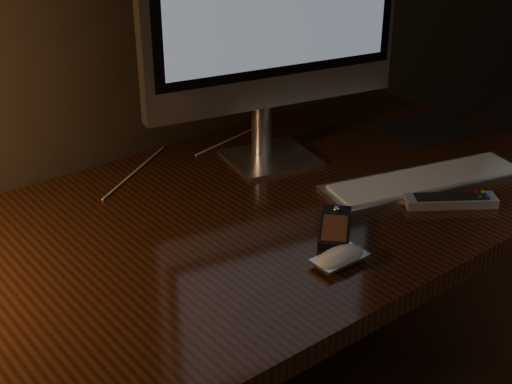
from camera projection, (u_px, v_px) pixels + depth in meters
desk at (205, 262)px, 1.46m from camera, size 1.60×0.75×0.75m
keyboard at (426, 181)px, 1.48m from camera, size 0.47×0.24×0.02m
mousepad at (427, 129)px, 1.76m from camera, size 0.26×0.22×0.00m
mouse at (340, 259)px, 1.21m from camera, size 0.10×0.05×0.02m
media_remote at (335, 227)px, 1.31m from camera, size 0.15×0.14×0.03m
tv_remote at (451, 200)px, 1.40m from camera, size 0.17×0.14×0.02m
cable at (189, 156)px, 1.61m from camera, size 0.51×0.19×0.00m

